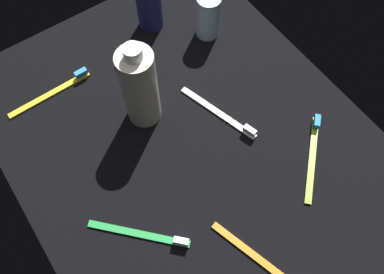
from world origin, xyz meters
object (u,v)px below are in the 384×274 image
at_px(deodorant_stick, 208,16).
at_px(toothbrush_white, 223,115).
at_px(toothbrush_orange, 262,261).
at_px(toothbrush_lime, 313,153).
at_px(bodywash_bottle, 140,87).
at_px(toothbrush_green, 145,235).
at_px(toothbrush_yellow, 54,91).

height_order(deodorant_stick, toothbrush_white, deodorant_stick).
height_order(toothbrush_orange, toothbrush_lime, same).
distance_m(bodywash_bottle, toothbrush_orange, 0.37).
height_order(bodywash_bottle, toothbrush_orange, bodywash_bottle).
bearing_deg(bodywash_bottle, deodorant_stick, 113.32).
xyz_separation_m(toothbrush_green, toothbrush_lime, (0.05, 0.34, 0.00)).
distance_m(deodorant_stick, toothbrush_orange, 0.50).
relative_size(deodorant_stick, toothbrush_orange, 0.57).
bearing_deg(toothbrush_lime, bodywash_bottle, -140.54).
distance_m(deodorant_stick, toothbrush_white, 0.22).
relative_size(toothbrush_orange, toothbrush_lime, 1.25).
distance_m(bodywash_bottle, toothbrush_white, 0.18).
bearing_deg(toothbrush_orange, bodywash_bottle, -178.83).
xyz_separation_m(deodorant_stick, toothbrush_lime, (0.35, -0.01, -0.04)).
xyz_separation_m(bodywash_bottle, toothbrush_green, (0.21, -0.13, -0.09)).
xyz_separation_m(bodywash_bottle, toothbrush_white, (0.09, 0.12, -0.09)).
bearing_deg(toothbrush_orange, toothbrush_white, 156.35).
height_order(toothbrush_green, toothbrush_lime, same).
xyz_separation_m(deodorant_stick, toothbrush_white, (0.19, -0.10, -0.04)).
height_order(toothbrush_yellow, toothbrush_white, same).
xyz_separation_m(toothbrush_green, toothbrush_white, (-0.11, 0.25, 0.00)).
bearing_deg(bodywash_bottle, toothbrush_yellow, -139.94).
distance_m(toothbrush_yellow, toothbrush_lime, 0.53).
bearing_deg(toothbrush_green, toothbrush_yellow, 179.24).
relative_size(toothbrush_orange, toothbrush_white, 1.00).
bearing_deg(toothbrush_yellow, toothbrush_lime, 39.68).
xyz_separation_m(toothbrush_orange, toothbrush_white, (-0.26, 0.11, 0.00)).
xyz_separation_m(toothbrush_yellow, toothbrush_orange, (0.50, 0.13, 0.00)).
distance_m(bodywash_bottle, deodorant_stick, 0.25).
bearing_deg(toothbrush_lime, toothbrush_white, -151.19).
bearing_deg(toothbrush_orange, toothbrush_green, -137.62).
bearing_deg(toothbrush_lime, deodorant_stick, 178.10).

